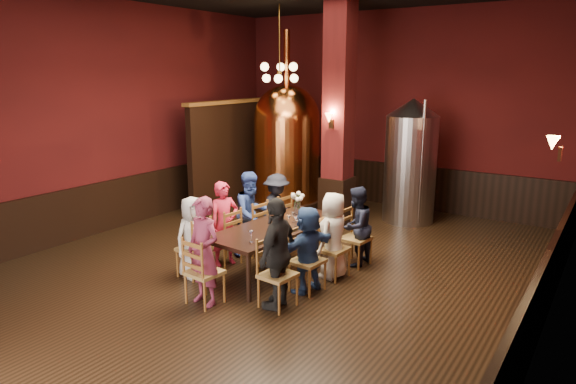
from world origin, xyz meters
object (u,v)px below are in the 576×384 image
Objects in this scene: dining_table at (277,229)px; copper_kettle at (287,145)px; person_0 at (193,237)px; person_2 at (252,213)px; person_1 at (224,224)px; rose_vase at (297,199)px; steel_vessel at (411,161)px.

copper_kettle is (-2.11, 3.48, 0.78)m from dining_table.
person_2 reaches higher than person_0.
person_0 is 0.92× the size of person_1.
person_1 is 3.58× the size of rose_vase.
person_1 reaches higher than rose_vase.
steel_vessel is at bearing 84.56° from dining_table.
person_2 reaches higher than rose_vase.
rose_vase is (0.71, 0.35, 0.27)m from person_2.
dining_table is 1.77× the size of person_1.
person_2 is 0.84m from rose_vase.
dining_table is at bearing -100.83° from steel_vessel.
copper_kettle is (-1.30, 3.07, 0.74)m from person_2.
copper_kettle is at bearing 27.10° from person_0.
rose_vase is at bearing -14.53° from person_0.
person_2 is at bearing -154.19° from rose_vase.
person_2 is 0.56× the size of steel_vessel.
person_0 is 3.28× the size of rose_vase.
person_2 reaches higher than dining_table.
dining_table is 1.31m from person_0.
copper_kettle reaches higher than person_0.
person_0 is at bearing -109.36° from steel_vessel.
copper_kettle is (-1.24, 3.73, 0.77)m from person_1.
rose_vase is (0.78, 1.00, 0.31)m from person_1.
person_2 is (-0.82, 0.41, 0.04)m from dining_table.
dining_table is 0.91m from person_2.
steel_vessel is 3.24m from rose_vase.
dining_table is 6.35× the size of rose_vase.
dining_table is at bearing -33.61° from person_0.
copper_kettle is 1.55× the size of steel_vessel.
copper_kettle reaches higher than person_1.
steel_vessel is (2.85, 0.39, -0.17)m from copper_kettle.
steel_vessel is (1.68, 4.78, 0.66)m from person_0.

